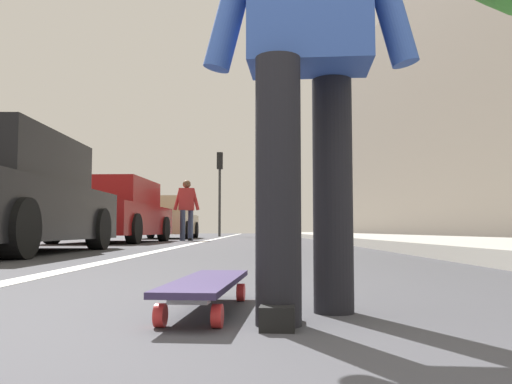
{
  "coord_description": "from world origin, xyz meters",
  "views": [
    {
      "loc": [
        -0.75,
        -0.17,
        0.28
      ],
      "look_at": [
        10.98,
        -0.16,
        1.13
      ],
      "focal_mm": 37.41,
      "sensor_mm": 36.0,
      "label": 1
    }
  ],
  "objects_px": {
    "traffic_light": "(220,178)",
    "pedestrian_distant": "(187,206)",
    "parked_car_mid": "(114,212)",
    "skateboard": "(207,285)",
    "skater_person": "(308,35)",
    "parked_car_far": "(167,219)"
  },
  "relations": [
    {
      "from": "parked_car_mid",
      "to": "skater_person",
      "type": "bearing_deg",
      "value": -161.9
    },
    {
      "from": "skater_person",
      "to": "parked_car_far",
      "type": "bearing_deg",
      "value": 11.05
    },
    {
      "from": "skater_person",
      "to": "parked_car_far",
      "type": "relative_size",
      "value": 0.39
    },
    {
      "from": "skateboard",
      "to": "skater_person",
      "type": "relative_size",
      "value": 0.52
    },
    {
      "from": "skater_person",
      "to": "parked_car_mid",
      "type": "height_order",
      "value": "skater_person"
    },
    {
      "from": "pedestrian_distant",
      "to": "parked_car_mid",
      "type": "bearing_deg",
      "value": 146.27
    },
    {
      "from": "skateboard",
      "to": "pedestrian_distant",
      "type": "relative_size",
      "value": 0.51
    },
    {
      "from": "skateboard",
      "to": "parked_car_mid",
      "type": "bearing_deg",
      "value": 16.67
    },
    {
      "from": "parked_car_mid",
      "to": "pedestrian_distant",
      "type": "xyz_separation_m",
      "value": [
        2.18,
        -1.45,
        0.25
      ]
    },
    {
      "from": "skater_person",
      "to": "traffic_light",
      "type": "distance_m",
      "value": 23.71
    },
    {
      "from": "pedestrian_distant",
      "to": "traffic_light",
      "type": "bearing_deg",
      "value": -1.07
    },
    {
      "from": "parked_car_mid",
      "to": "pedestrian_distant",
      "type": "distance_m",
      "value": 2.63
    },
    {
      "from": "skater_person",
      "to": "pedestrian_distant",
      "type": "relative_size",
      "value": 0.97
    },
    {
      "from": "traffic_light",
      "to": "pedestrian_distant",
      "type": "bearing_deg",
      "value": 178.93
    },
    {
      "from": "skater_person",
      "to": "pedestrian_distant",
      "type": "distance_m",
      "value": 13.28
    },
    {
      "from": "parked_car_mid",
      "to": "traffic_light",
      "type": "xyz_separation_m",
      "value": [
        12.62,
        -1.65,
        2.07
      ]
    },
    {
      "from": "traffic_light",
      "to": "parked_car_far",
      "type": "bearing_deg",
      "value": 166.87
    },
    {
      "from": "skateboard",
      "to": "parked_car_mid",
      "type": "xyz_separation_m",
      "value": [
        10.79,
        3.23,
        0.62
      ]
    },
    {
      "from": "traffic_light",
      "to": "pedestrian_distant",
      "type": "xyz_separation_m",
      "value": [
        -10.45,
        0.2,
        -1.82
      ]
    },
    {
      "from": "skateboard",
      "to": "pedestrian_distant",
      "type": "distance_m",
      "value": 13.11
    },
    {
      "from": "traffic_light",
      "to": "pedestrian_distant",
      "type": "height_order",
      "value": "traffic_light"
    },
    {
      "from": "parked_car_far",
      "to": "traffic_light",
      "type": "relative_size",
      "value": 1.05
    }
  ]
}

